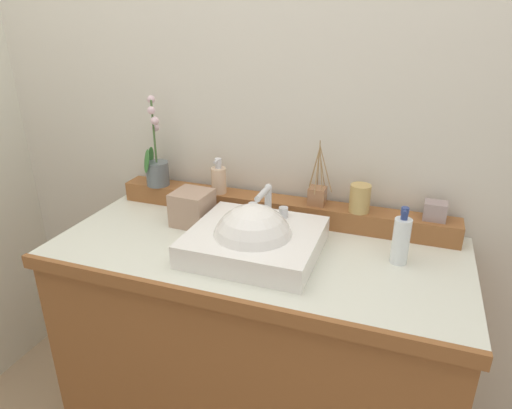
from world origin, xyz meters
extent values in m
cube|color=beige|center=(0.00, 0.42, 1.33)|extent=(3.30, 0.20, 2.66)
cube|color=brown|center=(0.00, 0.00, 0.41)|extent=(1.34, 0.59, 0.83)
cube|color=silver|center=(0.00, 0.00, 0.84)|extent=(1.36, 0.62, 0.04)
cube|color=brown|center=(0.00, -0.31, 0.84)|extent=(1.36, 0.02, 0.04)
cube|color=brown|center=(0.00, 0.25, 0.90)|extent=(1.28, 0.10, 0.08)
cube|color=white|center=(0.01, -0.04, 0.90)|extent=(0.41, 0.38, 0.08)
sphere|color=white|center=(0.01, -0.05, 0.90)|extent=(0.26, 0.26, 0.26)
cylinder|color=silver|center=(0.01, 0.10, 0.99)|extent=(0.02, 0.02, 0.10)
cylinder|color=silver|center=(0.01, 0.04, 1.04)|extent=(0.02, 0.11, 0.02)
sphere|color=silver|center=(0.01, 0.10, 1.04)|extent=(0.03, 0.03, 0.03)
cylinder|color=silver|center=(-0.05, 0.10, 0.96)|extent=(0.03, 0.03, 0.04)
cylinder|color=silver|center=(0.06, 0.10, 0.96)|extent=(0.03, 0.03, 0.04)
cylinder|color=slate|center=(-0.50, 0.23, 0.99)|extent=(0.09, 0.09, 0.10)
cylinder|color=tan|center=(-0.50, 0.23, 1.03)|extent=(0.08, 0.08, 0.01)
cylinder|color=#476B38|center=(-0.50, 0.23, 1.16)|extent=(0.01, 0.01, 0.24)
ellipsoid|color=#387033|center=(-0.53, 0.21, 1.05)|extent=(0.04, 0.04, 0.07)
ellipsoid|color=#387033|center=(-0.52, 0.19, 1.05)|extent=(0.04, 0.04, 0.09)
ellipsoid|color=#387033|center=(-0.54, 0.25, 1.05)|extent=(0.04, 0.04, 0.08)
sphere|color=beige|center=(-0.51, 0.25, 1.17)|extent=(0.03, 0.03, 0.03)
sphere|color=beige|center=(-0.48, 0.21, 1.21)|extent=(0.03, 0.03, 0.03)
sphere|color=beige|center=(-0.50, 0.22, 1.24)|extent=(0.03, 0.03, 0.03)
sphere|color=beige|center=(-0.51, 0.24, 1.28)|extent=(0.03, 0.03, 0.03)
cylinder|color=beige|center=(-0.24, 0.23, 0.99)|extent=(0.06, 0.06, 0.10)
cylinder|color=silver|center=(-0.24, 0.23, 1.05)|extent=(0.02, 0.02, 0.02)
cylinder|color=silver|center=(-0.24, 0.23, 1.07)|extent=(0.03, 0.03, 0.02)
cylinder|color=silver|center=(-0.24, 0.22, 1.07)|extent=(0.01, 0.03, 0.01)
cylinder|color=tan|center=(0.30, 0.23, 0.99)|extent=(0.07, 0.07, 0.10)
cube|color=#996643|center=(0.15, 0.25, 0.97)|extent=(0.06, 0.06, 0.06)
cylinder|color=#9E7A4C|center=(0.17, 0.25, 1.08)|extent=(0.05, 0.01, 0.17)
cylinder|color=#9E7A4C|center=(0.16, 0.26, 1.06)|extent=(0.03, 0.03, 0.14)
cylinder|color=#9E7A4C|center=(0.14, 0.27, 1.08)|extent=(0.02, 0.06, 0.18)
cylinder|color=#9E7A4C|center=(0.13, 0.26, 1.07)|extent=(0.04, 0.03, 0.16)
cylinder|color=#9E7A4C|center=(0.13, 0.24, 1.07)|extent=(0.03, 0.02, 0.15)
cylinder|color=#9E7A4C|center=(0.15, 0.22, 1.08)|extent=(0.00, 0.05, 0.17)
cylinder|color=#9E7A4C|center=(0.16, 0.23, 1.07)|extent=(0.03, 0.03, 0.16)
cube|color=gray|center=(0.55, 0.25, 0.97)|extent=(0.07, 0.06, 0.06)
cylinder|color=white|center=(0.45, 0.05, 0.94)|extent=(0.05, 0.05, 0.15)
cylinder|color=navy|center=(0.45, 0.05, 1.02)|extent=(0.02, 0.02, 0.02)
cylinder|color=navy|center=(0.45, 0.05, 1.04)|extent=(0.02, 0.02, 0.02)
cylinder|color=navy|center=(0.45, 0.04, 1.04)|extent=(0.01, 0.03, 0.01)
cube|color=tan|center=(-0.28, 0.09, 0.93)|extent=(0.14, 0.14, 0.12)
camera|label=1|loc=(0.45, -1.25, 1.58)|focal=31.69mm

